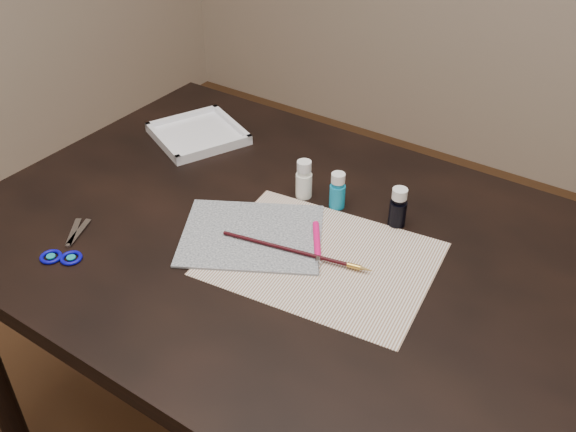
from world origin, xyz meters
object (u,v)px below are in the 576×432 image
Objects in this scene: paint_bottle_cyan at (338,190)px; scissors at (68,241)px; paint_bottle_navy at (398,207)px; palette_tray at (198,133)px; paint_bottle_white at (304,179)px; paper at (322,259)px; canvas at (252,235)px.

paint_bottle_cyan is 0.50× the size of scissors.
palette_tray is (-0.57, 0.05, -0.03)m from paint_bottle_navy.
paint_bottle_white is 1.07× the size of paint_bottle_cyan.
paint_bottle_white is 0.53× the size of scissors.
paint_bottle_navy is at bearing -86.55° from scissors.
palette_tray is at bearing 155.54° from paper.
paint_bottle_white is 0.08m from paint_bottle_cyan.
paint_bottle_navy is (0.22, 0.20, 0.04)m from canvas.
paint_bottle_navy reaches higher than paint_bottle_cyan.
paint_bottle_white reaches higher than paper.
paint_bottle_white is at bearing 132.25° from paper.
palette_tray reaches higher than paper.
paper is at bearing -97.65° from scissors.
paint_bottle_cyan reaches higher than canvas.
paint_bottle_navy is at bearing 5.10° from paint_bottle_white.
paint_bottle_cyan is at bearing -78.76° from scissors.
scissors is (-0.29, -0.40, -0.04)m from paint_bottle_white.
palette_tray reaches higher than canvas.
paint_bottle_white is (0.01, 0.18, 0.04)m from canvas.
scissors is at bearing -126.46° from paint_bottle_white.
paint_bottle_navy is (0.21, 0.02, -0.00)m from paint_bottle_white.
paint_bottle_white reaches higher than paint_bottle_cyan.
paint_bottle_cyan is 0.13m from paint_bottle_navy.
paint_bottle_cyan is at bearing 111.64° from paper.
canvas is at bearing -137.90° from paint_bottle_navy.
canvas is at bearing -88.73° from scissors.
paint_bottle_navy is 0.58m from palette_tray.
paint_bottle_navy is at bearing -5.01° from palette_tray.
canvas is at bearing -114.94° from paint_bottle_cyan.
paint_bottle_navy reaches higher than scissors.
paper is 0.18m from paint_bottle_cyan.
scissors is at bearing -151.67° from paper.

